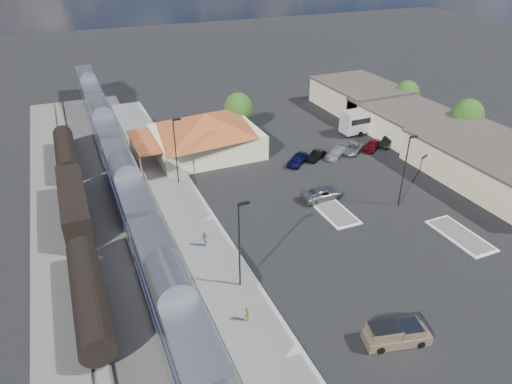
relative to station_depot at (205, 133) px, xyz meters
name	(u,v)px	position (x,y,z in m)	size (l,w,h in m)	color
ground	(312,227)	(4.56, -24.00, -3.13)	(280.00, 280.00, 0.00)	black
railbed	(109,232)	(-16.44, -16.00, -3.07)	(16.00, 100.00, 0.12)	#4C4944
platform	(193,223)	(-7.44, -18.00, -3.04)	(5.50, 92.00, 0.18)	gray
passenger_train	(127,189)	(-13.44, -12.31, -0.26)	(3.00, 104.00, 5.55)	silver
freight_cars	(74,206)	(-19.44, -12.08, -1.21)	(2.80, 46.00, 4.00)	black
station_depot	(205,133)	(0.00, 0.00, 0.00)	(18.35, 12.24, 6.20)	beige
buildings_east	(424,129)	(32.56, -9.72, -0.86)	(14.40, 51.40, 4.80)	#C6B28C
traffic_island_south	(333,210)	(8.56, -22.00, -3.03)	(3.30, 7.50, 0.21)	silver
traffic_island_north	(461,235)	(18.56, -32.00, -3.03)	(3.30, 7.50, 0.21)	silver
lamp_plat_s	(240,239)	(-6.34, -30.00, 2.21)	(1.08, 0.25, 9.00)	black
lamp_plat_n	(176,146)	(-6.34, -8.00, 2.21)	(1.08, 0.25, 9.00)	black
lamp_lot	(406,166)	(16.66, -24.00, 2.21)	(1.08, 0.25, 9.00)	black
tree_east_b	(467,116)	(38.56, -12.00, 1.09)	(4.94, 4.94, 6.96)	#382314
tree_east_c	(407,94)	(38.56, 2.00, 0.63)	(4.41, 4.41, 6.21)	#382314
tree_depot	(238,108)	(7.56, 6.00, 0.89)	(4.71, 4.71, 6.63)	#382314
pickup_truck	(397,334)	(2.55, -41.21, -2.27)	(5.55, 3.10, 1.81)	tan
suv	(323,193)	(8.92, -18.95, -2.37)	(2.51, 5.45, 1.51)	#94959B
coach_bus	(375,118)	(28.56, -2.60, -0.84)	(12.44, 2.98, 3.97)	silver
person_a	(247,313)	(-7.56, -34.47, -2.16)	(0.58, 0.38, 1.58)	#DDDB45
person_b	(205,239)	(-7.59, -22.93, -2.06)	(0.86, 0.67, 1.78)	silver
parked_car_a	(298,159)	(10.72, -9.00, -2.38)	(1.78, 4.44, 1.51)	#0D1145
parked_car_b	(316,156)	(13.92, -8.70, -2.50)	(1.34, 3.86, 1.27)	black
parked_car_c	(336,152)	(17.12, -9.00, -2.45)	(1.92, 4.72, 1.37)	silver
parked_car_d	(353,149)	(20.32, -8.70, -2.49)	(2.11, 4.58, 1.27)	gray
parked_car_e	(372,145)	(23.52, -9.00, -2.40)	(1.72, 4.27, 1.46)	maroon
parked_car_f	(388,141)	(26.72, -8.70, -2.40)	(1.55, 4.44, 1.46)	black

